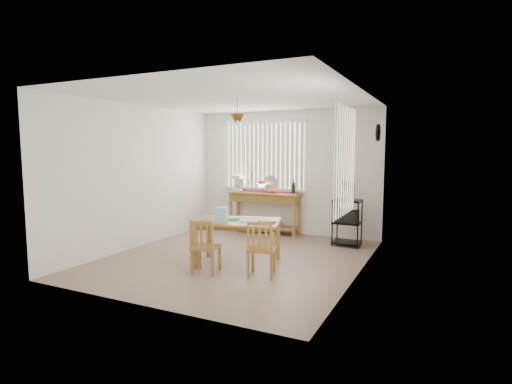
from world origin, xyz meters
The scene contains 10 objects.
ground centered at (0.00, 0.00, -0.01)m, with size 4.00×4.50×0.01m, color gray.
room_shell centered at (0.00, 0.02, 1.69)m, with size 4.20×4.70×2.70m.
sideboard centered at (-0.39, 2.01, 0.66)m, with size 1.56×0.44×0.88m.
sideboard_items centered at (-0.65, 2.02, 1.02)m, with size 1.49×0.37×0.67m.
wire_cart centered at (1.45, 1.66, 0.52)m, with size 0.51×0.40×0.86m.
cart_items centered at (1.45, 1.67, 1.02)m, with size 0.20×0.24×0.35m.
dining_table centered at (0.18, -0.27, 0.61)m, with size 1.46×1.15×0.69m.
table_items centered at (0.09, -0.41, 0.77)m, with size 1.07×0.49×0.22m.
chair_left centered at (-0.01, -0.92, 0.39)m, with size 0.44×0.44×0.80m.
chair_right centered at (0.79, -0.70, 0.40)m, with size 0.46×0.46×0.81m.
Camera 1 is at (3.10, -5.67, 1.79)m, focal length 28.00 mm.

